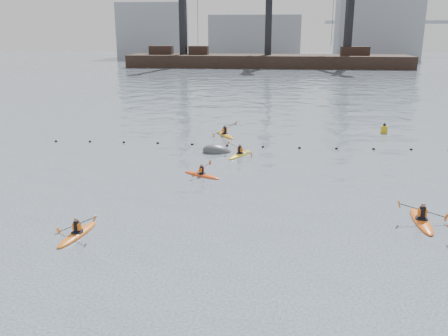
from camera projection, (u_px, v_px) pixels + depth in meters
The scene contains 11 objects.
ground at pixel (222, 285), 18.09m from camera, with size 400.00×400.00×0.00m, color #333C4A.
float_line at pixel (245, 146), 39.65m from camera, with size 33.24×0.73×0.24m.
barge_pier at pixel (267, 60), 122.59m from camera, with size 72.00×19.30×29.50m.
skyline at pixel (277, 30), 158.73m from camera, with size 141.00×28.00×22.00m.
kayaker_0 at pixel (77, 233), 22.47m from camera, with size 2.20×3.23×1.27m.
kayaker_2 at pixel (202, 174), 31.64m from camera, with size 2.79×1.96×0.97m.
kayaker_3 at pixel (240, 154), 36.76m from camera, with size 2.06×3.19×1.19m.
kayaker_4 at pixel (421, 220), 24.01m from camera, with size 2.50×3.69×1.26m.
kayaker_5 at pixel (225, 134), 43.63m from camera, with size 2.34×3.43×1.38m.
mooring_buoy at pixel (217, 152), 37.75m from camera, with size 2.38×1.41×1.19m, color #3E4143.
nav_buoy at pixel (384, 129), 44.70m from camera, with size 0.62×0.62×1.14m.
Camera 1 is at (1.72, -16.01, 9.39)m, focal length 38.00 mm.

